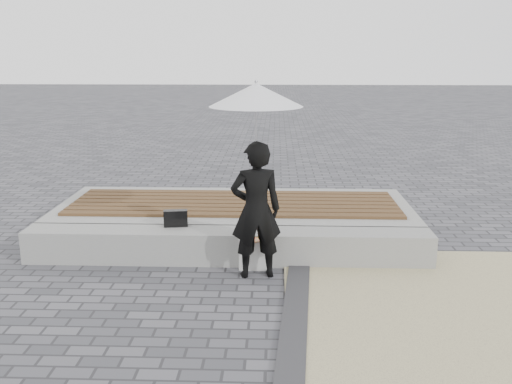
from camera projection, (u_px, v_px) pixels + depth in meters
ground at (213, 320)px, 5.45m from camera, size 80.00×80.00×0.00m
edging_band at (292, 346)px, 4.94m from camera, size 0.61×5.20×0.04m
seating_ledge at (227, 246)px, 6.96m from camera, size 5.00×0.45×0.40m
timber_platform at (234, 218)px, 8.12m from camera, size 5.00×2.00×0.40m
timber_decking at (234, 203)px, 8.07m from camera, size 4.60×1.40×0.04m
woman at (256, 210)px, 6.35m from camera, size 0.63×0.47×1.58m
parasol at (256, 95)px, 6.04m from camera, size 1.02×1.02×1.30m
handbag at (176, 218)px, 7.04m from camera, size 0.31×0.15×0.21m
canvas_tote at (255, 254)px, 6.71m from camera, size 0.36×0.16×0.38m
magazine at (254, 239)px, 6.61m from camera, size 0.34×0.30×0.01m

